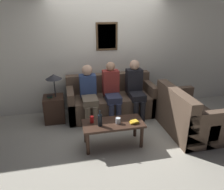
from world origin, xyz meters
name	(u,v)px	position (x,y,z in m)	size (l,w,h in m)	color
ground_plane	(116,124)	(0.00, 0.00, 0.00)	(16.00, 16.00, 0.00)	#ADA899
wall_back	(107,54)	(0.00, 0.92, 1.30)	(9.00, 0.08, 2.60)	silver
couch_main	(111,101)	(0.00, 0.48, 0.32)	(1.92, 0.81, 0.90)	brown
couch_side	(186,117)	(1.27, -0.58, 0.32)	(0.81, 1.33, 0.90)	brown
coffee_table	(113,126)	(-0.22, -0.72, 0.38)	(1.06, 0.48, 0.45)	#382319
side_table_with_lamp	(54,106)	(-1.24, 0.43, 0.35)	(0.43, 0.42, 1.04)	#382319
wine_bottle	(100,120)	(-0.45, -0.77, 0.55)	(0.07, 0.07, 0.29)	black
drinking_glass	(118,121)	(-0.14, -0.75, 0.50)	(0.08, 0.08, 0.10)	silver
book_stack	(134,122)	(0.14, -0.81, 0.47)	(0.15, 0.12, 0.04)	gold
soda_can	(92,119)	(-0.57, -0.63, 0.51)	(0.07, 0.07, 0.12)	red
person_left	(89,92)	(-0.51, 0.28, 0.67)	(0.34, 0.67, 1.20)	#756651
person_middle	(112,89)	(-0.02, 0.28, 0.68)	(0.34, 0.60, 1.24)	#2D334C
person_right	(135,87)	(0.51, 0.29, 0.69)	(0.34, 0.61, 1.26)	black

